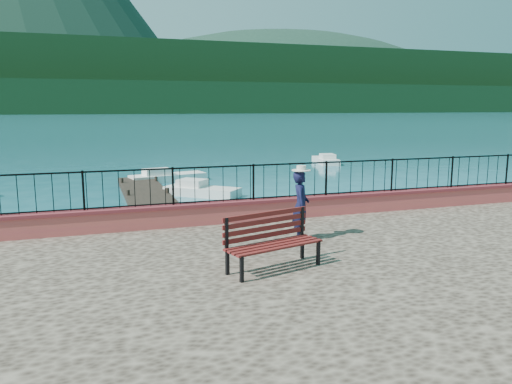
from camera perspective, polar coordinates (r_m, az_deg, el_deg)
ground at (r=11.03m, az=7.51°, el=-13.34°), size 2000.00×2000.00×0.00m
parapet at (r=13.85m, az=0.89°, el=-1.99°), size 28.00×0.46×0.58m
railing at (r=13.71m, az=0.90°, el=1.14°), size 27.00×0.05×0.95m
dock at (r=21.63m, az=-11.60°, el=-1.52°), size 2.00×16.00×0.30m
far_forest at (r=309.13m, az=-18.19°, el=10.19°), size 900.00×60.00×18.00m
foothills at (r=369.52m, az=-18.43°, el=12.05°), size 900.00×120.00×44.00m
companion_hill at (r=611.78m, az=2.83°, el=9.39°), size 448.00×384.00×180.00m
park_bench at (r=9.69m, az=1.95°, el=-6.98°), size 2.06×1.13×1.09m
person at (r=11.73m, az=5.13°, el=-1.54°), size 0.60×0.71×1.64m
hat at (r=11.59m, az=5.20°, el=2.73°), size 0.44×0.44×0.12m
boat_1 at (r=24.40m, az=-6.18°, el=0.50°), size 3.60×3.45×0.80m
boat_4 at (r=29.39m, az=-10.02°, el=1.99°), size 4.54×2.18×0.80m
boat_5 at (r=38.37m, az=7.96°, el=3.84°), size 1.97×3.71×0.80m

